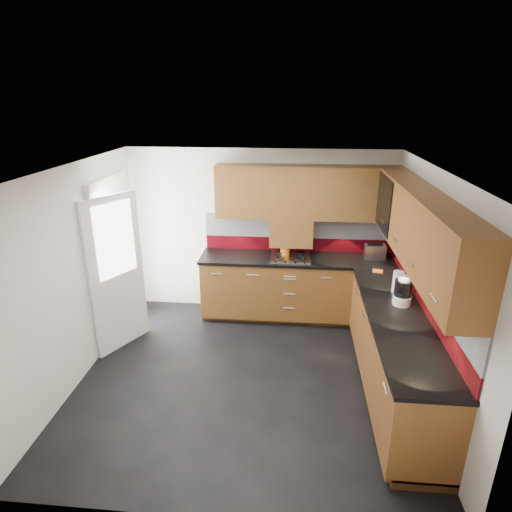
# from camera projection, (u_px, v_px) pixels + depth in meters

# --- Properties ---
(room) EXTENTS (4.00, 3.80, 2.64)m
(room) POSITION_uv_depth(u_px,v_px,m) (246.00, 256.00, 4.45)
(room) COLOR black
(base_cabinets) EXTENTS (2.70, 3.20, 0.95)m
(base_cabinets) POSITION_uv_depth(u_px,v_px,m) (337.00, 318.00, 5.39)
(base_cabinets) COLOR #562A13
(base_cabinets) RESTS_ON room
(countertop) EXTENTS (2.72, 3.22, 0.04)m
(countertop) POSITION_uv_depth(u_px,v_px,m) (339.00, 283.00, 5.21)
(countertop) COLOR black
(countertop) RESTS_ON base_cabinets
(backsplash) EXTENTS (2.70, 3.20, 0.54)m
(backsplash) POSITION_uv_depth(u_px,v_px,m) (357.00, 255.00, 5.30)
(backsplash) COLOR maroon
(backsplash) RESTS_ON countertop
(upper_cabinets) EXTENTS (2.50, 3.20, 0.72)m
(upper_cabinets) POSITION_uv_depth(u_px,v_px,m) (359.00, 209.00, 4.95)
(upper_cabinets) COLOR #562A13
(upper_cabinets) RESTS_ON room
(extractor_hood) EXTENTS (0.60, 0.33, 0.40)m
(extractor_hood) POSITION_uv_depth(u_px,v_px,m) (291.00, 231.00, 6.01)
(extractor_hood) COLOR #562A13
(extractor_hood) RESTS_ON room
(glass_cabinet) EXTENTS (0.32, 0.80, 0.66)m
(glass_cabinet) POSITION_uv_depth(u_px,v_px,m) (396.00, 202.00, 5.16)
(glass_cabinet) COLOR black
(glass_cabinet) RESTS_ON room
(back_door) EXTENTS (0.42, 1.19, 2.04)m
(back_door) POSITION_uv_depth(u_px,v_px,m) (115.00, 265.00, 5.46)
(back_door) COLOR white
(back_door) RESTS_ON room
(gas_hob) EXTENTS (0.56, 0.49, 0.04)m
(gas_hob) POSITION_uv_depth(u_px,v_px,m) (291.00, 257.00, 5.97)
(gas_hob) COLOR silver
(gas_hob) RESTS_ON countertop
(utensil_pot) EXTENTS (0.13, 0.13, 0.47)m
(utensil_pot) POSITION_uv_depth(u_px,v_px,m) (285.00, 248.00, 6.06)
(utensil_pot) COLOR orange
(utensil_pot) RESTS_ON countertop
(toaster) EXTENTS (0.28, 0.17, 0.20)m
(toaster) POSITION_uv_depth(u_px,v_px,m) (375.00, 252.00, 5.93)
(toaster) COLOR silver
(toaster) RESTS_ON countertop
(food_processor) EXTENTS (0.20, 0.20, 0.33)m
(food_processor) POSITION_uv_depth(u_px,v_px,m) (403.00, 292.00, 4.60)
(food_processor) COLOR white
(food_processor) RESTS_ON countertop
(paper_towel) EXTENTS (0.13, 0.13, 0.25)m
(paper_towel) POSITION_uv_depth(u_px,v_px,m) (398.00, 282.00, 4.90)
(paper_towel) COLOR white
(paper_towel) RESTS_ON countertop
(orange_cloth) EXTENTS (0.15, 0.13, 0.01)m
(orange_cloth) POSITION_uv_depth(u_px,v_px,m) (378.00, 271.00, 5.51)
(orange_cloth) COLOR orange
(orange_cloth) RESTS_ON countertop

